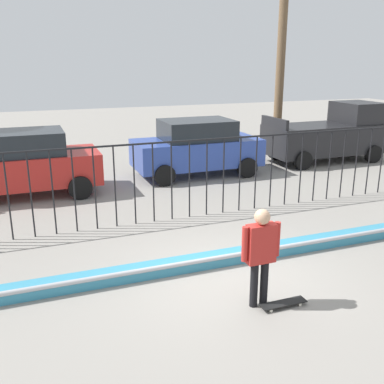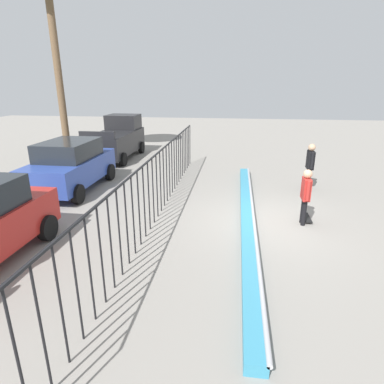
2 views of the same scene
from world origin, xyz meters
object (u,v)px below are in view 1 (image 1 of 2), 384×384
skateboarder (261,249)px  parked_car_blue (197,147)px  pickup_truck (330,134)px  skateboard (283,303)px  parked_car_red (23,163)px

skateboarder → parked_car_blue: parked_car_blue is taller
skateboarder → pickup_truck: (7.86, 8.55, 0.04)m
parked_car_blue → pickup_truck: (5.69, 0.26, 0.06)m
skateboarder → skateboard: bearing=-14.2°
skateboarder → parked_car_blue: (2.17, 8.29, -0.02)m
parked_car_red → pickup_truck: size_ratio=0.91×
skateboarder → skateboard: 1.02m
parked_car_red → parked_car_blue: size_ratio=1.00×
parked_car_red → pickup_truck: bearing=6.4°
skateboarder → parked_car_red: parked_car_red is taller
skateboard → parked_car_blue: size_ratio=0.19×
skateboarder → parked_car_blue: bearing=90.2°
skateboarder → pickup_truck: size_ratio=0.35×
parked_car_red → parked_car_blue: 5.61m
skateboard → skateboarder: bearing=148.7°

